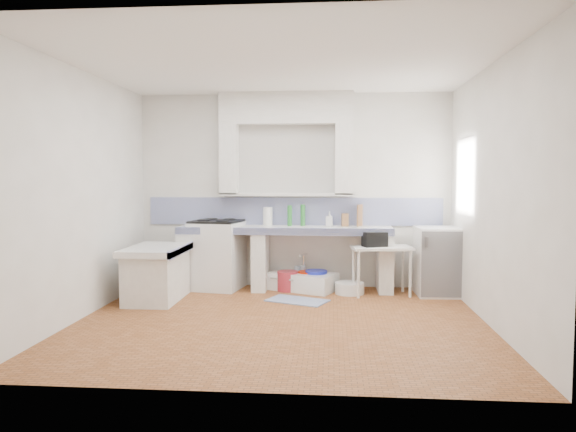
# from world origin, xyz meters

# --- Properties ---
(floor) EXTENTS (4.50, 4.50, 0.00)m
(floor) POSITION_xyz_m (0.00, 0.00, 0.00)
(floor) COLOR #93562E
(floor) RESTS_ON ground
(ceiling) EXTENTS (4.50, 4.50, 0.00)m
(ceiling) POSITION_xyz_m (0.00, 0.00, 2.80)
(ceiling) COLOR white
(ceiling) RESTS_ON ground
(wall_back) EXTENTS (4.50, 0.00, 4.50)m
(wall_back) POSITION_xyz_m (0.00, 2.00, 1.40)
(wall_back) COLOR white
(wall_back) RESTS_ON ground
(wall_front) EXTENTS (4.50, 0.00, 4.50)m
(wall_front) POSITION_xyz_m (0.00, -2.00, 1.40)
(wall_front) COLOR white
(wall_front) RESTS_ON ground
(wall_left) EXTENTS (0.00, 4.50, 4.50)m
(wall_left) POSITION_xyz_m (-2.25, 0.00, 1.40)
(wall_left) COLOR white
(wall_left) RESTS_ON ground
(wall_right) EXTENTS (0.00, 4.50, 4.50)m
(wall_right) POSITION_xyz_m (2.25, 0.00, 1.40)
(wall_right) COLOR white
(wall_right) RESTS_ON ground
(alcove_mass) EXTENTS (1.90, 0.25, 0.45)m
(alcove_mass) POSITION_xyz_m (-0.10, 1.88, 2.58)
(alcove_mass) COLOR white
(alcove_mass) RESTS_ON ground
(window_frame) EXTENTS (0.35, 0.86, 1.06)m
(window_frame) POSITION_xyz_m (2.42, 1.20, 1.60)
(window_frame) COLOR #3A2512
(window_frame) RESTS_ON ground
(lace_valance) EXTENTS (0.01, 0.84, 0.24)m
(lace_valance) POSITION_xyz_m (2.28, 1.20, 1.98)
(lace_valance) COLOR white
(lace_valance) RESTS_ON ground
(counter_slab) EXTENTS (3.00, 0.60, 0.08)m
(counter_slab) POSITION_xyz_m (-0.10, 1.70, 0.86)
(counter_slab) COLOR white
(counter_slab) RESTS_ON ground
(counter_lip) EXTENTS (3.00, 0.04, 0.10)m
(counter_lip) POSITION_xyz_m (-0.10, 1.42, 0.86)
(counter_lip) COLOR navy
(counter_lip) RESTS_ON ground
(counter_pier_left) EXTENTS (0.20, 0.55, 0.82)m
(counter_pier_left) POSITION_xyz_m (-1.50, 1.70, 0.41)
(counter_pier_left) COLOR white
(counter_pier_left) RESTS_ON ground
(counter_pier_mid) EXTENTS (0.20, 0.55, 0.82)m
(counter_pier_mid) POSITION_xyz_m (-0.45, 1.70, 0.41)
(counter_pier_mid) COLOR white
(counter_pier_mid) RESTS_ON ground
(counter_pier_right) EXTENTS (0.20, 0.55, 0.82)m
(counter_pier_right) POSITION_xyz_m (1.30, 1.70, 0.41)
(counter_pier_right) COLOR white
(counter_pier_right) RESTS_ON ground
(peninsula_top) EXTENTS (0.70, 1.10, 0.08)m
(peninsula_top) POSITION_xyz_m (-1.70, 0.90, 0.66)
(peninsula_top) COLOR white
(peninsula_top) RESTS_ON ground
(peninsula_base) EXTENTS (0.60, 1.00, 0.62)m
(peninsula_base) POSITION_xyz_m (-1.70, 0.90, 0.31)
(peninsula_base) COLOR white
(peninsula_base) RESTS_ON ground
(peninsula_lip) EXTENTS (0.04, 1.10, 0.10)m
(peninsula_lip) POSITION_xyz_m (-1.37, 0.90, 0.66)
(peninsula_lip) COLOR navy
(peninsula_lip) RESTS_ON ground
(backsplash) EXTENTS (4.27, 0.03, 0.40)m
(backsplash) POSITION_xyz_m (0.00, 1.99, 1.10)
(backsplash) COLOR navy
(backsplash) RESTS_ON ground
(stove) EXTENTS (0.77, 0.75, 0.95)m
(stove) POSITION_xyz_m (-1.08, 1.70, 0.48)
(stove) COLOR white
(stove) RESTS_ON ground
(sink) EXTENTS (1.03, 0.82, 0.22)m
(sink) POSITION_xyz_m (0.15, 1.70, 0.11)
(sink) COLOR white
(sink) RESTS_ON ground
(side_table) EXTENTS (0.85, 0.56, 0.04)m
(side_table) POSITION_xyz_m (1.23, 1.46, 0.33)
(side_table) COLOR white
(side_table) RESTS_ON ground
(fridge) EXTENTS (0.62, 0.62, 0.92)m
(fridge) POSITION_xyz_m (2.01, 1.54, 0.46)
(fridge) COLOR white
(fridge) RESTS_ON ground
(bucket_red) EXTENTS (0.37, 0.37, 0.28)m
(bucket_red) POSITION_xyz_m (-0.06, 1.63, 0.14)
(bucket_red) COLOR #AC2834
(bucket_red) RESTS_ON ground
(bucket_orange) EXTENTS (0.29, 0.29, 0.27)m
(bucket_orange) POSITION_xyz_m (0.23, 1.69, 0.13)
(bucket_orange) COLOR red
(bucket_orange) RESTS_ON ground
(bucket_blue) EXTENTS (0.34, 0.34, 0.29)m
(bucket_blue) POSITION_xyz_m (0.34, 1.65, 0.14)
(bucket_blue) COLOR #1A24B2
(bucket_blue) RESTS_ON ground
(basin_white) EXTENTS (0.53, 0.53, 0.16)m
(basin_white) POSITION_xyz_m (0.81, 1.51, 0.08)
(basin_white) COLOR white
(basin_white) RESTS_ON ground
(water_bottle_a) EXTENTS (0.10, 0.10, 0.32)m
(water_bottle_a) POSITION_xyz_m (0.06, 1.85, 0.16)
(water_bottle_a) COLOR silver
(water_bottle_a) RESTS_ON ground
(water_bottle_b) EXTENTS (0.10, 0.10, 0.32)m
(water_bottle_b) POSITION_xyz_m (0.14, 1.85, 0.16)
(water_bottle_b) COLOR silver
(water_bottle_b) RESTS_ON ground
(black_bag) EXTENTS (0.36, 0.28, 0.20)m
(black_bag) POSITION_xyz_m (1.13, 1.43, 0.76)
(black_bag) COLOR black
(black_bag) RESTS_ON side_table
(green_bottle_a) EXTENTS (0.07, 0.07, 0.30)m
(green_bottle_a) POSITION_xyz_m (-0.04, 1.81, 1.05)
(green_bottle_a) COLOR #27752D
(green_bottle_a) RESTS_ON counter_slab
(green_bottle_b) EXTENTS (0.08, 0.08, 0.31)m
(green_bottle_b) POSITION_xyz_m (0.14, 1.85, 1.05)
(green_bottle_b) COLOR #27752D
(green_bottle_b) RESTS_ON counter_slab
(knife_block) EXTENTS (0.10, 0.09, 0.18)m
(knife_block) POSITION_xyz_m (0.74, 1.80, 0.99)
(knife_block) COLOR brown
(knife_block) RESTS_ON counter_slab
(cutting_board) EXTENTS (0.10, 0.22, 0.31)m
(cutting_board) POSITION_xyz_m (0.95, 1.85, 1.05)
(cutting_board) COLOR brown
(cutting_board) RESTS_ON counter_slab
(paper_towel) EXTENTS (0.17, 0.17, 0.27)m
(paper_towel) POSITION_xyz_m (-0.36, 1.85, 1.03)
(paper_towel) COLOR white
(paper_towel) RESTS_ON counter_slab
(soap_bottle) EXTENTS (0.10, 0.10, 0.21)m
(soap_bottle) POSITION_xyz_m (0.52, 1.84, 1.00)
(soap_bottle) COLOR white
(soap_bottle) RESTS_ON counter_slab
(rug) EXTENTS (0.86, 0.69, 0.01)m
(rug) POSITION_xyz_m (0.12, 1.00, 0.01)
(rug) COLOR #3E548C
(rug) RESTS_ON ground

